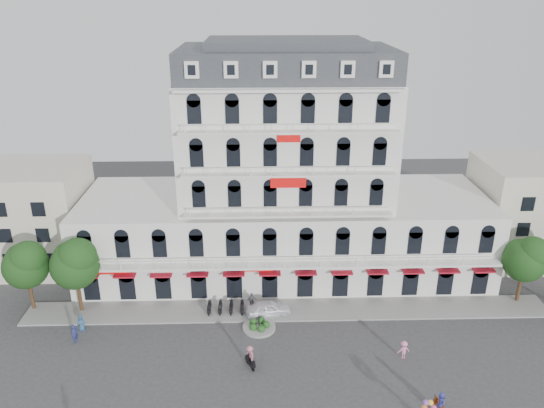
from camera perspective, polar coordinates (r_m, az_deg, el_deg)
The scene contains 17 objects.
ground at distance 47.84m, azimuth 2.41°, elevation -17.35°, with size 120.00×120.00×0.00m, color #38383A.
sidewalk at distance 55.02m, azimuth 1.77°, elevation -11.31°, with size 53.00×4.00×0.16m, color gray.
main_building at distance 58.56m, azimuth 1.38°, elevation 1.71°, with size 45.00×15.00×25.80m.
flank_building_west at distance 67.47m, azimuth -25.11°, elevation -1.26°, with size 14.00×10.00×12.00m, color beige.
flank_building_east at distance 70.06m, azimuth 26.58°, elevation -0.69°, with size 14.00×10.00×12.00m, color beige.
traffic_island at distance 52.36m, azimuth -1.40°, elevation -13.02°, with size 3.20×3.20×1.60m.
parked_scooter_row at distance 54.92m, azimuth -4.98°, elevation -11.57°, with size 4.40×1.80×1.10m, color black, non-canonical shape.
tree_west_outer at distance 57.84m, azimuth -24.98°, elevation -5.78°, with size 4.50×4.48×7.76m.
tree_west_inner at distance 55.47m, azimuth -20.46°, elevation -5.84°, with size 4.76×4.76×8.25m.
tree_east_inner at distance 59.61m, azimuth 25.64°, elevation -5.21°, with size 4.40×4.37×7.57m.
parked_car at distance 53.97m, azimuth -0.38°, elevation -11.17°, with size 1.81×4.50×1.53m, color white.
rider_east at distance 45.12m, azimuth 17.68°, elevation -19.79°, with size 0.65×1.69×2.08m.
rider_center at distance 47.39m, azimuth -2.38°, elevation -16.04°, with size 1.02×1.60×2.15m.
pedestrian_left at distance 54.94m, azimuth -19.84°, elevation -11.94°, with size 0.81×0.52×1.65m, color #2B5482.
pedestrian_mid at distance 54.91m, azimuth -2.18°, elevation -10.37°, with size 1.05×0.44×1.80m, color #5B5C62.
pedestrian_right at distance 49.82m, azimuth 13.97°, elevation -14.98°, with size 1.13×0.65×1.75m, color pink.
pedestrian_far at distance 53.41m, azimuth -20.46°, elevation -12.95°, with size 0.68×0.45×1.87m, color navy.
Camera 1 is at (-2.96, -36.78, 30.45)m, focal length 35.00 mm.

